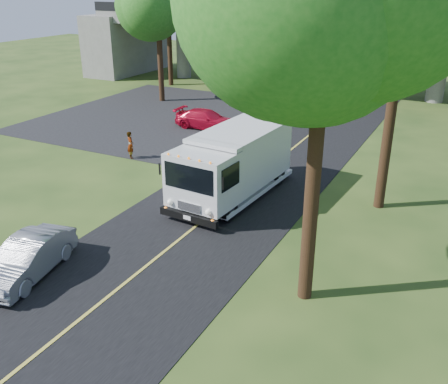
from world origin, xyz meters
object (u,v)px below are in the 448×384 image
Objects in this scene: step_van at (233,163)px; pedestrian at (131,145)px; tree_right_near at (333,1)px; silver_sedan at (28,258)px; traffic_signal at (272,62)px; utility_pole at (244,45)px; tree_left_far at (169,1)px; red_sedan at (206,119)px.

step_van is 4.84× the size of pedestrian.
tree_right_near reaches higher than silver_sedan.
traffic_signal is 0.69× the size of step_van.
utility_pole is 15.31m from pedestrian.
traffic_signal is at bearing -9.65° from tree_left_far.
tree_left_far reaches higher than traffic_signal.
tree_left_far reaches higher than step_van.
tree_left_far is 2.47× the size of silver_sedan.
red_sedan is 7.29m from pedestrian.
traffic_signal is 28.38m from silver_sedan.
tree_left_far is 16.70m from red_sedan.
traffic_signal is 0.58× the size of utility_pole.
pedestrian is (9.32, -18.66, -6.68)m from tree_left_far.
red_sedan is 1.08× the size of silver_sedan.
tree_left_far is 33.60m from silver_sedan.
utility_pole is (-1.50, -2.00, 1.40)m from traffic_signal.
tree_right_near is 11.03m from step_van.
utility_pole is 26.99m from tree_right_near.
red_sedan is (-6.67, 9.42, -1.04)m from step_van.
pedestrian is at bearing -63.46° from tree_left_far.
step_van reaches higher than silver_sedan.
utility_pole is 0.77× the size of tree_right_near.
tree_right_near reaches higher than traffic_signal.
tree_left_far is at bearing 157.57° from utility_pole.
silver_sedan is at bearing -65.60° from tree_left_far.
silver_sedan is (3.49, -18.55, 0.03)m from red_sedan.
red_sedan is at bearing -48.48° from tree_left_far.
tree_right_near is at bearing -172.99° from pedestrian.
tree_right_near is at bearing -60.31° from utility_pole.
traffic_signal is at bearing -55.68° from pedestrian.
step_van reaches higher than red_sedan.
silver_sedan is at bearing -105.14° from step_van.
silver_sedan is at bearing 150.05° from pedestrian.
red_sedan is at bearing 128.49° from tree_right_near.
silver_sedan is at bearing -80.65° from utility_pole.
tree_left_far is 21.90m from pedestrian.
traffic_signal reaches higher than red_sedan.
tree_right_near is (11.71, -25.16, 5.61)m from traffic_signal.
step_van is (-5.72, 6.17, -7.13)m from tree_right_near.
tree_right_near reaches higher than pedestrian.
tree_left_far is 27.37m from step_van.
silver_sedan is at bearing -170.11° from red_sedan.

